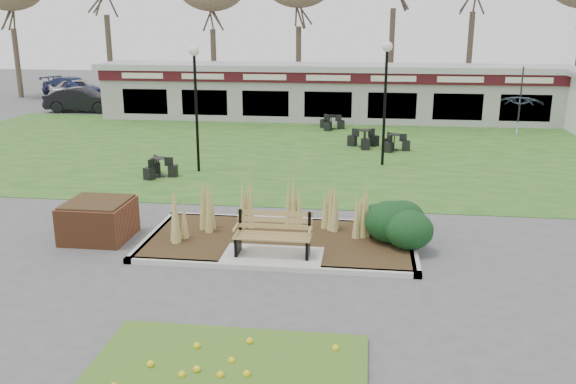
# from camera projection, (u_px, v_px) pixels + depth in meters

# --- Properties ---
(ground) EXTENTS (100.00, 100.00, 0.00)m
(ground) POSITION_uv_depth(u_px,v_px,m) (272.00, 263.00, 13.36)
(ground) COLOR #515154
(ground) RESTS_ON ground
(lawn) EXTENTS (34.00, 16.00, 0.02)m
(lawn) POSITION_uv_depth(u_px,v_px,m) (317.00, 150.00, 24.80)
(lawn) COLOR #23591C
(lawn) RESTS_ON ground
(flower_bed) EXTENTS (4.20, 3.00, 0.16)m
(flower_bed) POSITION_uv_depth(u_px,v_px,m) (224.00, 377.00, 8.95)
(flower_bed) COLOR #386C1E
(flower_bed) RESTS_ON ground
(planting_bed) EXTENTS (6.75, 3.40, 1.27)m
(planting_bed) POSITION_uv_depth(u_px,v_px,m) (334.00, 229.00, 14.39)
(planting_bed) COLOR #332014
(planting_bed) RESTS_ON ground
(park_bench) EXTENTS (1.70, 0.66, 0.93)m
(park_bench) POSITION_uv_depth(u_px,v_px,m) (273.00, 234.00, 13.43)
(park_bench) COLOR olive
(park_bench) RESTS_ON ground
(brick_planter) EXTENTS (1.50, 1.50, 0.95)m
(brick_planter) POSITION_uv_depth(u_px,v_px,m) (98.00, 220.00, 14.72)
(brick_planter) COLOR brown
(brick_planter) RESTS_ON ground
(food_pavilion) EXTENTS (24.60, 3.40, 2.90)m
(food_pavilion) POSITION_uv_depth(u_px,v_px,m) (330.00, 92.00, 32.00)
(food_pavilion) COLOR #99999C
(food_pavilion) RESTS_ON ground
(lamp_post_far_right) EXTENTS (0.37, 0.37, 4.42)m
(lamp_post_far_right) POSITION_uv_depth(u_px,v_px,m) (386.00, 76.00, 21.40)
(lamp_post_far_right) COLOR black
(lamp_post_far_right) RESTS_ON ground
(lamp_post_far_left) EXTENTS (0.36, 0.36, 4.32)m
(lamp_post_far_left) POSITION_uv_depth(u_px,v_px,m) (195.00, 81.00, 20.52)
(lamp_post_far_left) COLOR black
(lamp_post_far_left) RESTS_ON ground
(bistro_set_a) EXTENTS (1.11, 1.21, 0.65)m
(bistro_set_a) POSITION_uv_depth(u_px,v_px,m) (159.00, 170.00, 20.58)
(bistro_set_a) COLOR black
(bistro_set_a) RESTS_ON ground
(bistro_set_b) EXTENTS (1.22, 1.22, 0.67)m
(bistro_set_b) POSITION_uv_depth(u_px,v_px,m) (331.00, 124.00, 29.48)
(bistro_set_b) COLOR black
(bistro_set_b) RESTS_ON ground
(bistro_set_c) EXTENTS (1.09, 1.24, 0.66)m
(bistro_set_c) POSITION_uv_depth(u_px,v_px,m) (394.00, 145.00, 24.69)
(bistro_set_c) COLOR black
(bistro_set_c) RESTS_ON ground
(bistro_set_d) EXTENTS (1.35, 1.25, 0.72)m
(bistro_set_d) POSITION_uv_depth(u_px,v_px,m) (364.00, 141.00, 25.32)
(bistro_set_d) COLOR black
(bistro_set_d) RESTS_ON ground
(patio_umbrella) EXTENTS (2.08, 2.11, 2.25)m
(patio_umbrella) POSITION_uv_depth(u_px,v_px,m) (519.00, 116.00, 24.38)
(patio_umbrella) COLOR black
(patio_umbrella) RESTS_ON ground
(car_silver) EXTENTS (4.30, 2.71, 1.37)m
(car_silver) POSITION_uv_depth(u_px,v_px,m) (81.00, 88.00, 41.06)
(car_silver) COLOR #B1B2B6
(car_silver) RESTS_ON ground
(car_black) EXTENTS (4.25, 1.66, 1.38)m
(car_black) POSITION_uv_depth(u_px,v_px,m) (83.00, 100.00, 34.97)
(car_black) COLOR black
(car_black) RESTS_ON ground
(car_blue) EXTENTS (5.21, 3.77, 1.40)m
(car_blue) POSITION_uv_depth(u_px,v_px,m) (73.00, 88.00, 41.12)
(car_blue) COLOR navy
(car_blue) RESTS_ON ground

